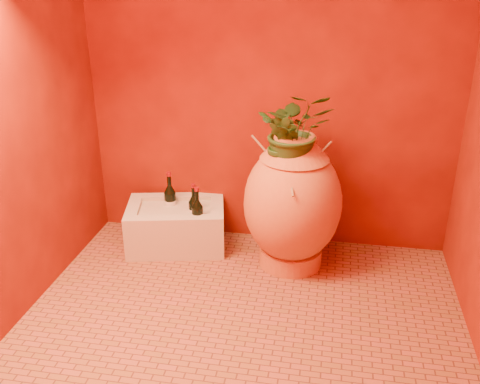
% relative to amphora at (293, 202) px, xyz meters
% --- Properties ---
extents(floor, '(2.50, 2.50, 0.00)m').
position_rel_amphora_xyz_m(floor, '(-0.21, -0.65, -0.45)').
color(floor, brown).
rests_on(floor, ground).
extents(wall_back, '(2.50, 0.02, 2.50)m').
position_rel_amphora_xyz_m(wall_back, '(-0.21, 0.35, 0.80)').
color(wall_back, '#5F0F05').
rests_on(wall_back, ground).
extents(wall_left, '(0.02, 2.00, 2.50)m').
position_rel_amphora_xyz_m(wall_left, '(-1.46, -0.65, 0.80)').
color(wall_left, '#5F0F05').
rests_on(wall_left, ground).
extents(amphora, '(0.81, 0.81, 0.90)m').
position_rel_amphora_xyz_m(amphora, '(0.00, 0.00, 0.00)').
color(amphora, '#BA6834').
rests_on(amphora, floor).
extents(stone_basin, '(0.75, 0.60, 0.31)m').
position_rel_amphora_xyz_m(stone_basin, '(-0.82, 0.10, -0.30)').
color(stone_basin, beige).
rests_on(stone_basin, floor).
extents(wine_bottle_a, '(0.09, 0.09, 0.35)m').
position_rel_amphora_xyz_m(wine_bottle_a, '(-0.88, 0.17, -0.15)').
color(wine_bottle_a, black).
rests_on(wine_bottle_a, stone_basin).
extents(wine_bottle_b, '(0.08, 0.08, 0.31)m').
position_rel_amphora_xyz_m(wine_bottle_b, '(-0.69, 0.10, -0.17)').
color(wine_bottle_b, black).
rests_on(wine_bottle_b, stone_basin).
extents(wine_bottle_c, '(0.08, 0.08, 0.33)m').
position_rel_amphora_xyz_m(wine_bottle_c, '(-0.64, 0.01, -0.16)').
color(wine_bottle_c, black).
rests_on(wine_bottle_c, stone_basin).
extents(wall_tap, '(0.08, 0.17, 0.18)m').
position_rel_amphora_xyz_m(wall_tap, '(-0.09, 0.26, 0.40)').
color(wall_tap, olive).
rests_on(wall_tap, wall_back).
extents(plant_main, '(0.49, 0.44, 0.50)m').
position_rel_amphora_xyz_m(plant_main, '(-0.00, -0.03, 0.49)').
color(plant_main, '#214518').
rests_on(plant_main, amphora).
extents(plant_side, '(0.28, 0.28, 0.40)m').
position_rel_amphora_xyz_m(plant_side, '(-0.06, -0.08, 0.41)').
color(plant_side, '#214518').
rests_on(plant_side, amphora).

